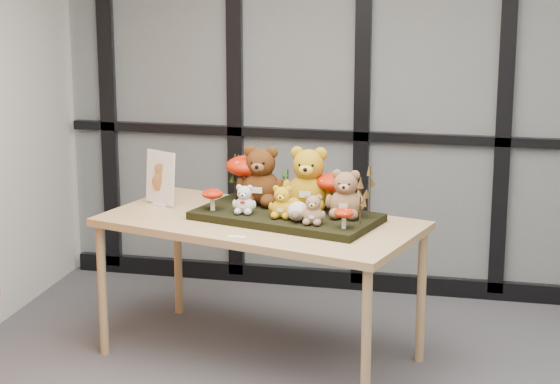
% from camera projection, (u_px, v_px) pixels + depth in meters
% --- Properties ---
extents(room_shell, '(5.00, 5.00, 5.00)m').
position_uv_depth(room_shell, '(388.00, 95.00, 4.00)').
color(room_shell, beige).
rests_on(room_shell, floor).
extents(glass_partition, '(4.90, 0.06, 2.78)m').
position_uv_depth(glass_partition, '(433.00, 82.00, 6.40)').
color(glass_partition, '#2D383F').
rests_on(glass_partition, floor).
extents(display_table, '(1.87, 1.28, 0.80)m').
position_uv_depth(display_table, '(260.00, 232.00, 5.52)').
color(display_table, tan).
rests_on(display_table, floor).
extents(diorama_tray, '(1.08, 0.74, 0.04)m').
position_uv_depth(diorama_tray, '(286.00, 217.00, 5.50)').
color(diorama_tray, black).
rests_on(diorama_tray, display_table).
extents(bear_pooh_yellow, '(0.35, 0.33, 0.38)m').
position_uv_depth(bear_pooh_yellow, '(309.00, 175.00, 5.53)').
color(bear_pooh_yellow, '#B28313').
rests_on(bear_pooh_yellow, diorama_tray).
extents(bear_brown_medium, '(0.34, 0.32, 0.36)m').
position_uv_depth(bear_brown_medium, '(261.00, 172.00, 5.65)').
color(bear_brown_medium, '#46230C').
rests_on(bear_brown_medium, diorama_tray).
extents(bear_tan_back, '(0.26, 0.25, 0.28)m').
position_uv_depth(bear_tan_back, '(346.00, 191.00, 5.39)').
color(bear_tan_back, '#8C6240').
rests_on(bear_tan_back, diorama_tray).
extents(bear_small_yellow, '(0.18, 0.17, 0.19)m').
position_uv_depth(bear_small_yellow, '(282.00, 200.00, 5.38)').
color(bear_small_yellow, gold).
rests_on(bear_small_yellow, diorama_tray).
extents(bear_white_bow, '(0.16, 0.15, 0.17)m').
position_uv_depth(bear_white_bow, '(245.00, 198.00, 5.47)').
color(bear_white_bow, silver).
rests_on(bear_white_bow, diorama_tray).
extents(bear_beige_small, '(0.16, 0.15, 0.17)m').
position_uv_depth(bear_beige_small, '(313.00, 208.00, 5.26)').
color(bear_beige_small, '#957451').
rests_on(bear_beige_small, diorama_tray).
extents(plush_cream_hedgehog, '(0.10, 0.10, 0.11)m').
position_uv_depth(plush_cream_hedgehog, '(298.00, 210.00, 5.32)').
color(plush_cream_hedgehog, beige).
rests_on(plush_cream_hedgehog, diorama_tray).
extents(mushroom_back_left, '(0.26, 0.26, 0.29)m').
position_uv_depth(mushroom_back_left, '(249.00, 176.00, 5.73)').
color(mushroom_back_left, '#AB1805').
rests_on(mushroom_back_left, diorama_tray).
extents(mushroom_back_right, '(0.21, 0.21, 0.23)m').
position_uv_depth(mushroom_back_right, '(335.00, 190.00, 5.51)').
color(mushroom_back_right, '#AB1805').
rests_on(mushroom_back_right, diorama_tray).
extents(mushroom_front_left, '(0.12, 0.12, 0.13)m').
position_uv_depth(mushroom_front_left, '(213.00, 199.00, 5.54)').
color(mushroom_front_left, '#AB1805').
rests_on(mushroom_front_left, diorama_tray).
extents(mushroom_front_right, '(0.10, 0.10, 0.12)m').
position_uv_depth(mushroom_front_right, '(344.00, 217.00, 5.18)').
color(mushroom_front_right, '#AB1805').
rests_on(mushroom_front_right, diorama_tray).
extents(sprig_green_far_left, '(0.05, 0.05, 0.26)m').
position_uv_depth(sprig_green_far_left, '(235.00, 177.00, 5.76)').
color(sprig_green_far_left, '#153C0D').
rests_on(sprig_green_far_left, diorama_tray).
extents(sprig_green_mid_left, '(0.05, 0.05, 0.24)m').
position_uv_depth(sprig_green_mid_left, '(263.00, 180.00, 5.74)').
color(sprig_green_mid_left, '#153C0D').
rests_on(sprig_green_mid_left, diorama_tray).
extents(sprig_dry_far_right, '(0.05, 0.05, 0.29)m').
position_uv_depth(sprig_dry_far_right, '(370.00, 192.00, 5.35)').
color(sprig_dry_far_right, brown).
rests_on(sprig_dry_far_right, diorama_tray).
extents(sprig_dry_mid_right, '(0.05, 0.05, 0.25)m').
position_uv_depth(sprig_dry_mid_right, '(360.00, 201.00, 5.24)').
color(sprig_dry_mid_right, brown).
rests_on(sprig_dry_mid_right, diorama_tray).
extents(sprig_green_centre, '(0.05, 0.05, 0.19)m').
position_uv_depth(sprig_green_centre, '(288.00, 186.00, 5.68)').
color(sprig_green_centre, '#153C0D').
rests_on(sprig_green_centre, diorama_tray).
extents(sign_holder, '(0.21, 0.13, 0.31)m').
position_uv_depth(sign_holder, '(160.00, 180.00, 5.80)').
color(sign_holder, silver).
rests_on(sign_holder, display_table).
extents(label_card, '(0.10, 0.03, 0.00)m').
position_uv_depth(label_card, '(236.00, 237.00, 5.19)').
color(label_card, white).
rests_on(label_card, display_table).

